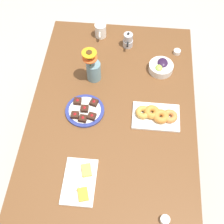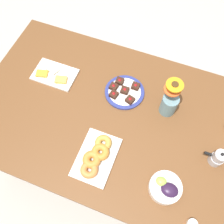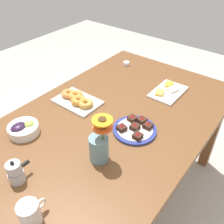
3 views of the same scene
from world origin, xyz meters
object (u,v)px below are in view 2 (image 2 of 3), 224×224
Objects in this scene: croissant_platter at (96,156)px; dining_table at (112,121)px; cheese_platter at (54,74)px; dessert_plate at (124,92)px; flower_vase at (169,103)px; moka_pot at (218,158)px; grape_bowl at (166,188)px; jam_cup_honey at (192,224)px.

dining_table is at bearing -87.27° from croissant_platter.
dessert_plate reaches higher than cheese_platter.
flower_vase is 0.37m from moka_pot.
croissant_platter is 0.62m from moka_pot.
dessert_plate is 0.96× the size of flower_vase.
flower_vase is at bearing 175.44° from dessert_plate.
cheese_platter reaches higher than dining_table.
grape_bowl is 0.38m from croissant_platter.
flower_vase is (0.11, -0.43, 0.05)m from grape_bowl.
cheese_platter is at bearing -16.62° from dining_table.
grape_bowl is 0.45m from flower_vase.
dining_table is at bearing -5.32° from moka_pot.
jam_cup_honey is at bearing 116.47° from flower_vase.
jam_cup_honey is at bearing 145.49° from grape_bowl.
croissant_platter is 2.36× the size of moka_pot.
moka_pot is at bearing -97.16° from jam_cup_honey.
grape_bowl is at bearing 48.63° from moka_pot.
grape_bowl is 3.32× the size of jam_cup_honey.
dining_table is 0.46m from cheese_platter.
flower_vase reaches higher than dessert_plate.
moka_pot is at bearing 174.68° from dining_table.
jam_cup_honey is at bearing 165.91° from croissant_platter.
dessert_plate reaches higher than jam_cup_honey.
cheese_platter is 0.92× the size of croissant_platter.
jam_cup_honey is (-0.54, 0.13, -0.01)m from croissant_platter.
flower_vase is at bearing -152.71° from dining_table.
croissant_platter reaches higher than jam_cup_honey.
dining_table is at bearing 163.38° from cheese_platter.
dining_table is 13.45× the size of moka_pot.
grape_bowl reaches higher than dining_table.
dining_table is 10.03× the size of grape_bowl.
dessert_plate is at bearing -175.17° from cheese_platter.
dining_table is 0.28m from croissant_platter.
croissant_platter is at bearing 19.58° from moka_pot.
jam_cup_honey is 0.20× the size of dessert_plate.
croissant_platter is (-0.01, 0.26, 0.11)m from dining_table.
cheese_platter is (0.43, -0.13, 0.10)m from dining_table.
cheese_platter is 1.06× the size of flower_vase.
grape_bowl is 0.68× the size of dessert_plate.
moka_pot reaches higher than cheese_platter.
flower_vase is at bearing -63.53° from jam_cup_honey.
flower_vase reaches higher than croissant_platter.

